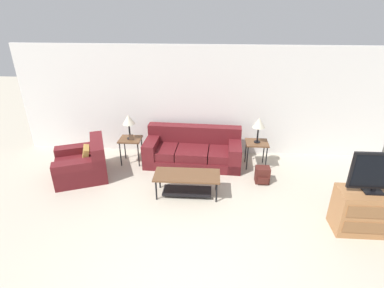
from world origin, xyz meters
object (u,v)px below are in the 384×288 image
object	(u,v)px
side_table_left	(131,142)
table_lamp_left	(128,120)
couch	(193,151)
armchair	(83,164)
table_lamp_right	(259,123)
tv_console	(367,211)
coffee_table	(187,180)
backpack	(262,175)
side_table_right	(257,145)
television	(379,172)

from	to	relation	value
side_table_left	table_lamp_left	bearing A→B (deg)	0.00
couch	armchair	size ratio (longest dim) A/B	1.66
armchair	table_lamp_right	bearing A→B (deg)	10.14
couch	tv_console	bearing A→B (deg)	-35.87
coffee_table	couch	bearing A→B (deg)	88.53
couch	backpack	xyz separation A→B (m)	(1.49, -0.76, -0.13)
coffee_table	tv_console	distance (m)	3.08
couch	side_table_left	world-z (taller)	couch
side_table_left	table_lamp_left	distance (m)	0.52
coffee_table	side_table_right	xyz separation A→B (m)	(1.46, 1.23, 0.20)
armchair	coffee_table	bearing A→B (deg)	-13.77
backpack	coffee_table	bearing A→B (deg)	-160.08
armchair	tv_console	bearing A→B (deg)	-14.59
tv_console	armchair	bearing A→B (deg)	165.41
side_table_left	table_lamp_left	size ratio (longest dim) A/B	1.06
coffee_table	television	distance (m)	3.18
backpack	armchair	bearing A→B (deg)	179.93
couch	backpack	size ratio (longest dim) A/B	6.46
tv_console	table_lamp_right	bearing A→B (deg)	126.58
coffee_table	backpack	world-z (taller)	coffee_table
table_lamp_right	tv_console	size ratio (longest dim) A/B	0.58
armchair	television	bearing A→B (deg)	-14.58
table_lamp_left	table_lamp_right	distance (m)	2.86
side_table_left	side_table_right	size ratio (longest dim) A/B	1.00
side_table_left	television	xyz separation A→B (m)	(4.38, -2.04, 0.57)
backpack	side_table_left	bearing A→B (deg)	167.03
side_table_left	television	world-z (taller)	television
couch	armchair	world-z (taller)	couch
coffee_table	side_table_right	world-z (taller)	side_table_right
couch	side_table_right	size ratio (longest dim) A/B	3.65
table_lamp_right	backpack	xyz separation A→B (m)	(0.07, -0.67, -0.89)
couch	television	world-z (taller)	television
side_table_left	table_lamp_left	xyz separation A→B (m)	(0.00, 0.00, 0.52)
table_lamp_right	backpack	bearing A→B (deg)	-84.48
coffee_table	table_lamp_left	size ratio (longest dim) A/B	2.18
side_table_right	table_lamp_left	bearing A→B (deg)	180.00
side_table_left	armchair	bearing A→B (deg)	-142.77
side_table_left	side_table_right	distance (m)	2.86
armchair	backpack	size ratio (longest dim) A/B	3.90
coffee_table	table_lamp_right	bearing A→B (deg)	40.01
television	tv_console	bearing A→B (deg)	-90.00
side_table_left	tv_console	world-z (taller)	tv_console
tv_console	backpack	xyz separation A→B (m)	(-1.45, 1.36, -0.20)
side_table_right	backpack	bearing A→B (deg)	-84.48
side_table_left	table_lamp_right	xyz separation A→B (m)	(2.86, 0.00, 0.52)
side_table_left	backpack	world-z (taller)	side_table_left
side_table_right	tv_console	xyz separation A→B (m)	(1.51, -2.04, -0.16)
couch	side_table_right	world-z (taller)	couch
couch	backpack	distance (m)	1.68
couch	table_lamp_right	size ratio (longest dim) A/B	3.86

